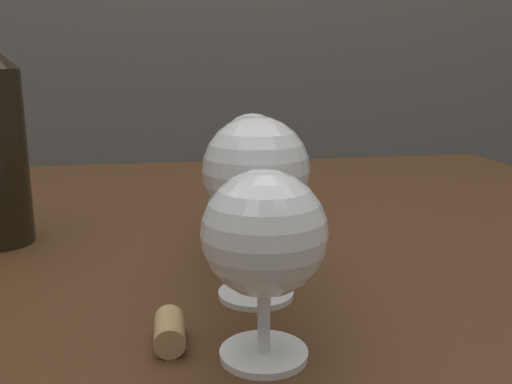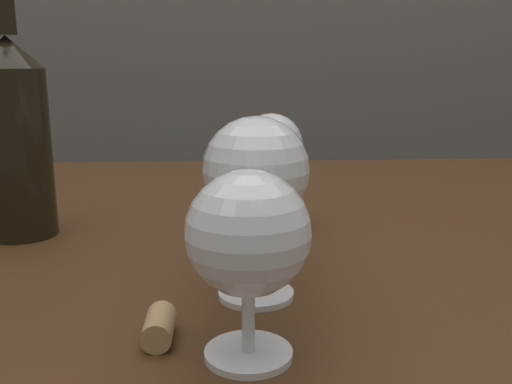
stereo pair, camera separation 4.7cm
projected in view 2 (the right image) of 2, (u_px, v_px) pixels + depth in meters
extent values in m
cube|color=#472B16|center=(217.00, 235.00, 0.71)|extent=(1.24, 0.90, 0.03)
cylinder|color=#472B16|center=(486.00, 346.00, 1.20)|extent=(0.06, 0.06, 0.72)
cylinder|color=white|center=(248.00, 354.00, 0.39)|extent=(0.06, 0.06, 0.00)
cylinder|color=white|center=(248.00, 312.00, 0.38)|extent=(0.01, 0.01, 0.06)
sphere|color=white|center=(248.00, 233.00, 0.37)|extent=(0.08, 0.08, 0.08)
ellipsoid|color=maroon|center=(248.00, 239.00, 0.37)|extent=(0.07, 0.07, 0.03)
cylinder|color=white|center=(256.00, 294.00, 0.49)|extent=(0.07, 0.07, 0.00)
cylinder|color=white|center=(256.00, 248.00, 0.48)|extent=(0.01, 0.01, 0.08)
sphere|color=white|center=(256.00, 170.00, 0.46)|extent=(0.09, 0.09, 0.09)
ellipsoid|color=pink|center=(256.00, 176.00, 0.46)|extent=(0.08, 0.08, 0.03)
cylinder|color=white|center=(256.00, 253.00, 0.59)|extent=(0.06, 0.06, 0.00)
cylinder|color=white|center=(256.00, 223.00, 0.58)|extent=(0.01, 0.01, 0.06)
sphere|color=white|center=(256.00, 171.00, 0.57)|extent=(0.08, 0.08, 0.08)
ellipsoid|color=beige|center=(256.00, 173.00, 0.57)|extent=(0.07, 0.07, 0.03)
cylinder|color=white|center=(271.00, 223.00, 0.70)|extent=(0.07, 0.07, 0.00)
cylinder|color=white|center=(271.00, 194.00, 0.69)|extent=(0.01, 0.01, 0.07)
sphere|color=white|center=(271.00, 145.00, 0.68)|extent=(0.08, 0.08, 0.08)
ellipsoid|color=maroon|center=(271.00, 149.00, 0.68)|extent=(0.07, 0.07, 0.03)
cylinder|color=black|center=(16.00, 154.00, 0.64)|extent=(0.08, 0.08, 0.19)
cone|color=black|center=(6.00, 52.00, 0.61)|extent=(0.08, 0.08, 0.03)
cylinder|color=black|center=(2.00, 3.00, 0.60)|extent=(0.03, 0.03, 0.07)
cylinder|color=tan|center=(159.00, 327.00, 0.41)|extent=(0.02, 0.04, 0.02)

